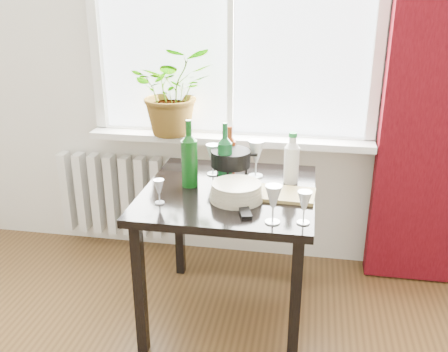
% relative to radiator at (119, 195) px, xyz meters
% --- Properties ---
extents(window, '(1.72, 0.08, 1.62)m').
position_rel_radiator_xyz_m(window, '(0.75, 0.04, 1.22)').
color(window, white).
rests_on(window, ground).
extents(windowsill, '(1.72, 0.20, 0.04)m').
position_rel_radiator_xyz_m(windowsill, '(0.75, -0.03, 0.44)').
color(windowsill, silver).
rests_on(windowsill, ground).
extents(curtain, '(0.50, 0.12, 2.56)m').
position_rel_radiator_xyz_m(curtain, '(1.87, -0.06, 0.92)').
color(curtain, '#3C050B').
rests_on(curtain, ground).
extents(radiator, '(0.80, 0.10, 0.55)m').
position_rel_radiator_xyz_m(radiator, '(0.00, 0.00, 0.00)').
color(radiator, silver).
rests_on(radiator, ground).
extents(table, '(0.85, 0.85, 0.74)m').
position_rel_radiator_xyz_m(table, '(0.85, -0.63, 0.27)').
color(table, black).
rests_on(table, ground).
extents(potted_plant, '(0.59, 0.55, 0.53)m').
position_rel_radiator_xyz_m(potted_plant, '(0.42, -0.06, 0.73)').
color(potted_plant, '#1A641E').
rests_on(potted_plant, windowsill).
extents(wine_bottle_left, '(0.11, 0.11, 0.35)m').
position_rel_radiator_xyz_m(wine_bottle_left, '(0.65, -0.61, 0.54)').
color(wine_bottle_left, '#0C3E0F').
rests_on(wine_bottle_left, table).
extents(wine_bottle_right, '(0.10, 0.10, 0.32)m').
position_rel_radiator_xyz_m(wine_bottle_right, '(0.81, -0.54, 0.52)').
color(wine_bottle_right, '#0D451D').
rests_on(wine_bottle_right, table).
extents(bottle_amber, '(0.07, 0.07, 0.26)m').
position_rel_radiator_xyz_m(bottle_amber, '(0.81, -0.39, 0.49)').
color(bottle_amber, maroon).
rests_on(bottle_amber, table).
extents(cleaning_bottle, '(0.10, 0.10, 0.27)m').
position_rel_radiator_xyz_m(cleaning_bottle, '(1.15, -0.47, 0.49)').
color(cleaning_bottle, silver).
rests_on(cleaning_bottle, table).
extents(wineglass_front_right, '(0.09, 0.09, 0.18)m').
position_rel_radiator_xyz_m(wineglass_front_right, '(1.10, -0.96, 0.45)').
color(wineglass_front_right, silver).
rests_on(wineglass_front_right, table).
extents(wineglass_far_right, '(0.09, 0.09, 0.15)m').
position_rel_radiator_xyz_m(wineglass_far_right, '(1.23, -0.94, 0.44)').
color(wineglass_far_right, silver).
rests_on(wineglass_far_right, table).
extents(wineglass_back_center, '(0.11, 0.11, 0.21)m').
position_rel_radiator_xyz_m(wineglass_back_center, '(0.96, -0.42, 0.46)').
color(wineglass_back_center, silver).
rests_on(wineglass_back_center, table).
extents(wineglass_back_left, '(0.08, 0.08, 0.17)m').
position_rel_radiator_xyz_m(wineglass_back_left, '(0.73, -0.43, 0.45)').
color(wineglass_back_left, silver).
rests_on(wineglass_back_left, table).
extents(wineglass_front_left, '(0.07, 0.07, 0.12)m').
position_rel_radiator_xyz_m(wineglass_front_left, '(0.56, -0.85, 0.42)').
color(wineglass_front_left, silver).
rests_on(wineglass_front_left, table).
extents(plate_stack, '(0.30, 0.30, 0.08)m').
position_rel_radiator_xyz_m(plate_stack, '(0.90, -0.74, 0.40)').
color(plate_stack, '#BEB79D').
rests_on(plate_stack, table).
extents(fondue_pot, '(0.29, 0.27, 0.16)m').
position_rel_radiator_xyz_m(fondue_pot, '(0.84, -0.49, 0.44)').
color(fondue_pot, black).
rests_on(fondue_pot, table).
extents(tv_remote, '(0.09, 0.17, 0.02)m').
position_rel_radiator_xyz_m(tv_remote, '(0.96, -0.88, 0.37)').
color(tv_remote, black).
rests_on(tv_remote, table).
extents(cutting_board, '(0.32, 0.21, 0.02)m').
position_rel_radiator_xyz_m(cutting_board, '(1.12, -0.66, 0.37)').
color(cutting_board, olive).
rests_on(cutting_board, table).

